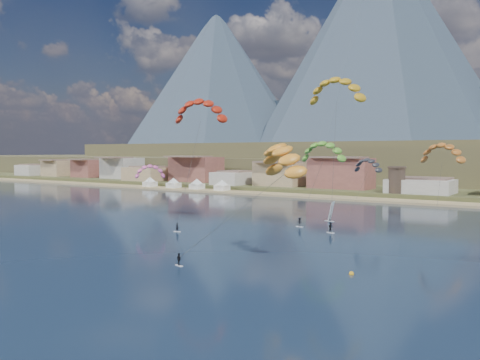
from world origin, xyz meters
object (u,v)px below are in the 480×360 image
(watchtower, at_px, (397,180))
(kitesurfer_yellow, at_px, (337,87))
(buoy, at_px, (351,274))
(kitesurfer_red, at_px, (200,107))
(kitesurfer_orange, at_px, (284,155))
(kitesurfer_green, at_px, (323,149))
(windsurfer, at_px, (330,215))

(watchtower, height_order, kitesurfer_yellow, kitesurfer_yellow)
(buoy, bearing_deg, watchtower, 103.86)
(kitesurfer_red, xyz_separation_m, kitesurfer_orange, (32.17, -21.90, -9.73))
(kitesurfer_red, relative_size, kitesurfer_green, 1.45)
(kitesurfer_orange, bearing_deg, kitesurfer_green, 107.27)
(kitesurfer_orange, xyz_separation_m, kitesurfer_green, (-12.42, 39.96, 1.01))
(kitesurfer_green, relative_size, windsurfer, 4.38)
(watchtower, bearing_deg, kitesurfer_orange, -81.93)
(watchtower, bearing_deg, kitesurfer_green, -88.40)
(kitesurfer_yellow, distance_m, kitesurfer_green, 13.68)
(windsurfer, bearing_deg, watchtower, 92.98)
(kitesurfer_red, bearing_deg, windsurfer, 42.13)
(windsurfer, bearing_deg, kitesurfer_red, -137.87)
(watchtower, relative_size, buoy, 13.49)
(windsurfer, bearing_deg, buoy, -63.01)
(watchtower, distance_m, kitesurfer_red, 81.62)
(watchtower, bearing_deg, kitesurfer_red, -103.14)
(kitesurfer_orange, bearing_deg, kitesurfer_red, 145.76)
(kitesurfer_yellow, height_order, kitesurfer_green, kitesurfer_yellow)
(watchtower, height_order, windsurfer, watchtower)
(kitesurfer_red, bearing_deg, kitesurfer_orange, -34.24)
(buoy, bearing_deg, kitesurfer_red, 150.76)
(kitesurfer_red, distance_m, windsurfer, 36.77)
(kitesurfer_orange, height_order, kitesurfer_green, kitesurfer_green)
(kitesurfer_orange, bearing_deg, windsurfer, 105.08)
(kitesurfer_green, distance_m, windsurfer, 14.64)
(watchtower, bearing_deg, buoy, -76.14)
(watchtower, bearing_deg, kitesurfer_yellow, -85.79)
(watchtower, relative_size, windsurfer, 1.96)
(watchtower, distance_m, kitesurfer_green, 60.19)
(kitesurfer_red, relative_size, kitesurfer_orange, 1.38)
(kitesurfer_red, distance_m, kitesurfer_orange, 40.12)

